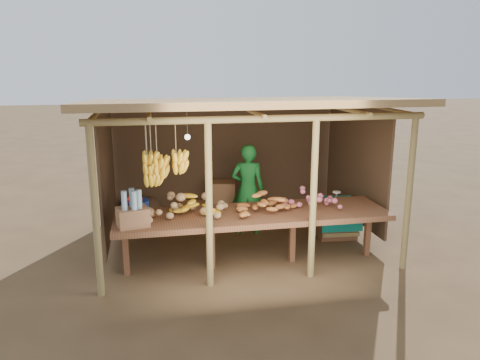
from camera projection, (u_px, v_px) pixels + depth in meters
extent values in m
plane|color=brown|center=(240.00, 241.00, 7.79)|extent=(60.00, 60.00, 0.00)
cylinder|color=olive|center=(95.00, 213.00, 5.70)|extent=(0.09, 0.09, 2.20)
cylinder|color=olive|center=(409.00, 195.00, 6.50)|extent=(0.09, 0.09, 2.20)
cylinder|color=olive|center=(112.00, 164.00, 8.56)|extent=(0.09, 0.09, 2.20)
cylinder|color=olive|center=(328.00, 155.00, 9.35)|extent=(0.09, 0.09, 2.20)
cylinder|color=olive|center=(209.00, 206.00, 5.97)|extent=(0.09, 0.09, 2.20)
cylinder|color=olive|center=(313.00, 200.00, 6.23)|extent=(0.09, 0.09, 2.20)
cylinder|color=olive|center=(263.00, 119.00, 5.84)|extent=(4.40, 0.09, 0.09)
cylinder|color=olive|center=(224.00, 101.00, 8.69)|extent=(4.40, 0.09, 0.09)
cube|color=#A57E4D|center=(240.00, 102.00, 7.24)|extent=(4.70, 3.50, 0.28)
cube|color=#4E3724|center=(225.00, 154.00, 8.91)|extent=(4.20, 0.04, 1.98)
cube|color=#4E3724|center=(107.00, 173.00, 7.30)|extent=(0.04, 2.40, 1.98)
cube|color=#4E3724|center=(356.00, 163.00, 8.09)|extent=(0.04, 2.40, 1.98)
cube|color=brown|center=(253.00, 215.00, 6.70)|extent=(3.90, 1.05, 0.08)
cube|color=brown|center=(126.00, 250.00, 6.46)|extent=(0.08, 0.08, 0.72)
cube|color=brown|center=(212.00, 244.00, 6.69)|extent=(0.08, 0.08, 0.72)
cube|color=brown|center=(292.00, 238.00, 6.91)|extent=(0.08, 0.08, 0.72)
cube|color=brown|center=(367.00, 233.00, 7.14)|extent=(0.08, 0.08, 0.72)
cylinder|color=navy|center=(135.00, 205.00, 6.80)|extent=(0.40, 0.40, 0.14)
cube|color=brown|center=(133.00, 217.00, 6.10)|extent=(0.45, 0.39, 0.25)
imported|color=#19702A|center=(248.00, 189.00, 8.03)|extent=(0.65, 0.51, 1.56)
cube|color=brown|center=(336.00, 220.00, 7.97)|extent=(0.66, 0.58, 0.58)
cube|color=#0B7F71|center=(337.00, 202.00, 7.89)|extent=(0.74, 0.65, 0.06)
cube|color=brown|center=(223.00, 211.00, 8.72)|extent=(0.51, 0.43, 0.38)
cube|color=brown|center=(222.00, 192.00, 8.63)|extent=(0.51, 0.43, 0.38)
cube|color=brown|center=(195.00, 213.00, 8.63)|extent=(0.51, 0.43, 0.38)
ellipsoid|color=#4E3724|center=(128.00, 212.00, 8.51)|extent=(0.44, 0.44, 0.60)
ellipsoid|color=#4E3724|center=(151.00, 210.00, 8.59)|extent=(0.44, 0.44, 0.60)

